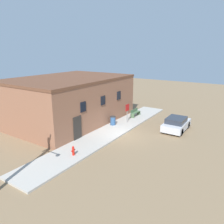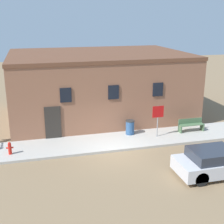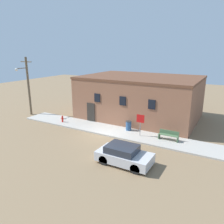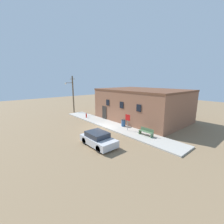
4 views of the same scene
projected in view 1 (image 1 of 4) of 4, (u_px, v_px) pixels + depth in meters
ground_plane at (123, 135)px, 20.46m from camera, size 80.00×80.00×0.00m
sidewalk at (111, 132)px, 21.17m from camera, size 20.94×2.79×0.15m
brick_building at (69, 99)px, 24.15m from camera, size 13.07×9.19×4.88m
fire_hydrant at (73, 151)px, 16.14m from camera, size 0.40×0.19×0.72m
stop_sign at (127, 110)px, 23.29m from camera, size 0.74×0.06×2.02m
bench at (135, 113)px, 25.79m from camera, size 1.71×0.44×0.84m
trash_bin at (113, 121)px, 22.74m from camera, size 0.57×0.57×0.93m
parked_car at (176, 124)px, 21.59m from camera, size 3.86×1.89×1.34m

